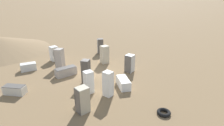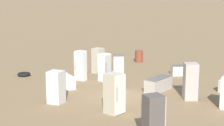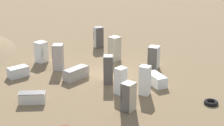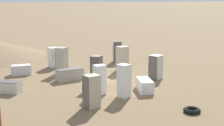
{
  "view_description": "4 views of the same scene",
  "coord_description": "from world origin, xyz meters",
  "px_view_note": "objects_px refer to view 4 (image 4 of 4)",
  "views": [
    {
      "loc": [
        14.0,
        -5.31,
        6.89
      ],
      "look_at": [
        1.15,
        1.44,
        1.22
      ],
      "focal_mm": 28.0,
      "sensor_mm": 36.0,
      "label": 1
    },
    {
      "loc": [
        -14.53,
        13.5,
        5.87
      ],
      "look_at": [
        0.54,
        0.06,
        1.73
      ],
      "focal_mm": 60.0,
      "sensor_mm": 36.0,
      "label": 2
    },
    {
      "loc": [
        19.29,
        -15.66,
        10.07
      ],
      "look_at": [
        1.37,
        -0.85,
        1.44
      ],
      "focal_mm": 60.0,
      "sensor_mm": 36.0,
      "label": 3
    },
    {
      "loc": [
        19.56,
        -7.47,
        5.5
      ],
      "look_at": [
        -0.57,
        0.75,
        1.01
      ],
      "focal_mm": 50.0,
      "sensor_mm": 36.0,
      "label": 4
    }
  ],
  "objects_px": {
    "discarded_fridge_1": "(117,52)",
    "discarded_fridge_8": "(21,70)",
    "discarded_fridge_0": "(145,85)",
    "scrap_tire": "(192,110)",
    "discarded_fridge_6": "(92,91)",
    "discarded_fridge_5": "(54,57)",
    "discarded_fridge_4": "(8,87)",
    "discarded_fridge_2": "(156,67)",
    "discarded_fridge_7": "(122,59)",
    "discarded_fridge_12": "(124,81)",
    "discarded_fridge_3": "(97,71)",
    "discarded_fridge_9": "(99,80)",
    "discarded_fridge_11": "(62,60)",
    "discarded_fridge_10": "(70,74)"
  },
  "relations": [
    {
      "from": "discarded_fridge_3",
      "to": "discarded_fridge_8",
      "type": "distance_m",
      "value": 6.46
    },
    {
      "from": "discarded_fridge_12",
      "to": "discarded_fridge_6",
      "type": "bearing_deg",
      "value": -90.24
    },
    {
      "from": "discarded_fridge_0",
      "to": "discarded_fridge_11",
      "type": "bearing_deg",
      "value": 133.43
    },
    {
      "from": "discarded_fridge_1",
      "to": "discarded_fridge_8",
      "type": "bearing_deg",
      "value": 119.61
    },
    {
      "from": "discarded_fridge_11",
      "to": "scrap_tire",
      "type": "xyz_separation_m",
      "value": [
        10.63,
        3.99,
        -0.86
      ]
    },
    {
      "from": "discarded_fridge_3",
      "to": "discarded_fridge_7",
      "type": "height_order",
      "value": "discarded_fridge_3"
    },
    {
      "from": "discarded_fridge_0",
      "to": "discarded_fridge_8",
      "type": "relative_size",
      "value": 1.31
    },
    {
      "from": "discarded_fridge_2",
      "to": "discarded_fridge_0",
      "type": "bearing_deg",
      "value": 112.16
    },
    {
      "from": "discarded_fridge_6",
      "to": "discarded_fridge_9",
      "type": "relative_size",
      "value": 0.98
    },
    {
      "from": "discarded_fridge_6",
      "to": "scrap_tire",
      "type": "distance_m",
      "value": 5.1
    },
    {
      "from": "discarded_fridge_5",
      "to": "discarded_fridge_12",
      "type": "xyz_separation_m",
      "value": [
        9.35,
        2.04,
        0.14
      ]
    },
    {
      "from": "discarded_fridge_7",
      "to": "scrap_tire",
      "type": "distance_m",
      "value": 9.65
    },
    {
      "from": "discarded_fridge_0",
      "to": "discarded_fridge_4",
      "type": "xyz_separation_m",
      "value": [
        -2.82,
        -7.7,
        -0.02
      ]
    },
    {
      "from": "discarded_fridge_5",
      "to": "discarded_fridge_6",
      "type": "height_order",
      "value": "discarded_fridge_6"
    },
    {
      "from": "discarded_fridge_0",
      "to": "scrap_tire",
      "type": "height_order",
      "value": "discarded_fridge_0"
    },
    {
      "from": "discarded_fridge_0",
      "to": "discarded_fridge_1",
      "type": "relative_size",
      "value": 1.02
    },
    {
      "from": "discarded_fridge_4",
      "to": "discarded_fridge_5",
      "type": "distance_m",
      "value": 7.17
    },
    {
      "from": "discarded_fridge_1",
      "to": "discarded_fridge_7",
      "type": "relative_size",
      "value": 0.96
    },
    {
      "from": "discarded_fridge_0",
      "to": "discarded_fridge_9",
      "type": "xyz_separation_m",
      "value": [
        -0.45,
        -2.76,
        0.51
      ]
    },
    {
      "from": "discarded_fridge_9",
      "to": "discarded_fridge_12",
      "type": "height_order",
      "value": "discarded_fridge_12"
    },
    {
      "from": "discarded_fridge_2",
      "to": "discarded_fridge_8",
      "type": "distance_m",
      "value": 9.84
    },
    {
      "from": "discarded_fridge_10",
      "to": "discarded_fridge_12",
      "type": "height_order",
      "value": "discarded_fridge_12"
    },
    {
      "from": "discarded_fridge_4",
      "to": "discarded_fridge_5",
      "type": "xyz_separation_m",
      "value": [
        -5.92,
        4.0,
        0.48
      ]
    },
    {
      "from": "scrap_tire",
      "to": "discarded_fridge_7",
      "type": "bearing_deg",
      "value": 176.96
    },
    {
      "from": "discarded_fridge_5",
      "to": "discarded_fridge_8",
      "type": "bearing_deg",
      "value": 14.58
    },
    {
      "from": "discarded_fridge_7",
      "to": "discarded_fridge_9",
      "type": "height_order",
      "value": "discarded_fridge_7"
    },
    {
      "from": "discarded_fridge_9",
      "to": "discarded_fridge_2",
      "type": "bearing_deg",
      "value": 13.26
    },
    {
      "from": "discarded_fridge_2",
      "to": "discarded_fridge_6",
      "type": "relative_size",
      "value": 0.98
    },
    {
      "from": "discarded_fridge_2",
      "to": "discarded_fridge_7",
      "type": "bearing_deg",
      "value": -5.85
    },
    {
      "from": "discarded_fridge_5",
      "to": "scrap_tire",
      "type": "relative_size",
      "value": 1.91
    },
    {
      "from": "discarded_fridge_8",
      "to": "discarded_fridge_11",
      "type": "distance_m",
      "value": 3.05
    },
    {
      "from": "discarded_fridge_1",
      "to": "discarded_fridge_2",
      "type": "relative_size",
      "value": 1.09
    },
    {
      "from": "discarded_fridge_5",
      "to": "scrap_tire",
      "type": "bearing_deg",
      "value": 92.26
    },
    {
      "from": "discarded_fridge_0",
      "to": "discarded_fridge_2",
      "type": "bearing_deg",
      "value": 62.55
    },
    {
      "from": "discarded_fridge_5",
      "to": "discarded_fridge_8",
      "type": "height_order",
      "value": "discarded_fridge_5"
    },
    {
      "from": "discarded_fridge_5",
      "to": "discarded_fridge_9",
      "type": "bearing_deg",
      "value": 80.97
    },
    {
      "from": "discarded_fridge_2",
      "to": "discarded_fridge_3",
      "type": "xyz_separation_m",
      "value": [
        0.05,
        -4.37,
        0.14
      ]
    },
    {
      "from": "discarded_fridge_4",
      "to": "discarded_fridge_8",
      "type": "bearing_deg",
      "value": 20.15
    },
    {
      "from": "scrap_tire",
      "to": "discarded_fridge_8",
      "type": "bearing_deg",
      "value": -148.47
    },
    {
      "from": "discarded_fridge_6",
      "to": "discarded_fridge_9",
      "type": "distance_m",
      "value": 2.33
    },
    {
      "from": "scrap_tire",
      "to": "discarded_fridge_6",
      "type": "bearing_deg",
      "value": -120.51
    },
    {
      "from": "discarded_fridge_5",
      "to": "discarded_fridge_6",
      "type": "bearing_deg",
      "value": 73.28
    },
    {
      "from": "discarded_fridge_5",
      "to": "discarded_fridge_10",
      "type": "distance_m",
      "value": 4.49
    },
    {
      "from": "discarded_fridge_8",
      "to": "discarded_fridge_7",
      "type": "bearing_deg",
      "value": -101.25
    },
    {
      "from": "discarded_fridge_5",
      "to": "discarded_fridge_9",
      "type": "xyz_separation_m",
      "value": [
        8.29,
        0.94,
        0.06
      ]
    },
    {
      "from": "discarded_fridge_5",
      "to": "discarded_fridge_2",
      "type": "bearing_deg",
      "value": 116.36
    },
    {
      "from": "discarded_fridge_6",
      "to": "discarded_fridge_8",
      "type": "height_order",
      "value": "discarded_fridge_6"
    },
    {
      "from": "discarded_fridge_2",
      "to": "discarded_fridge_4",
      "type": "xyz_separation_m",
      "value": [
        -0.52,
        -9.78,
        -0.5
      ]
    },
    {
      "from": "discarded_fridge_4",
      "to": "discarded_fridge_12",
      "type": "distance_m",
      "value": 6.98
    },
    {
      "from": "discarded_fridge_2",
      "to": "discarded_fridge_6",
      "type": "distance_m",
      "value": 7.14
    }
  ]
}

